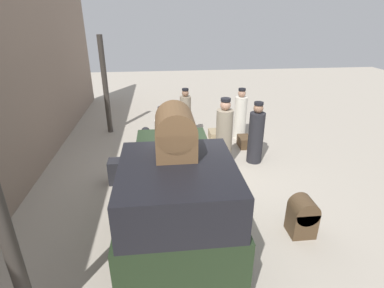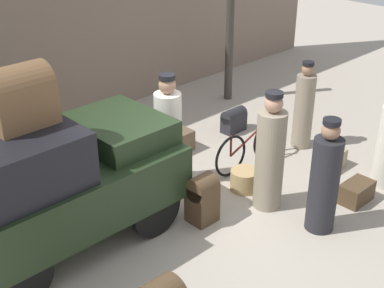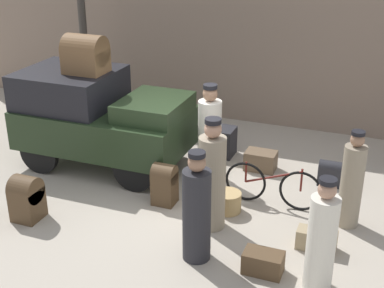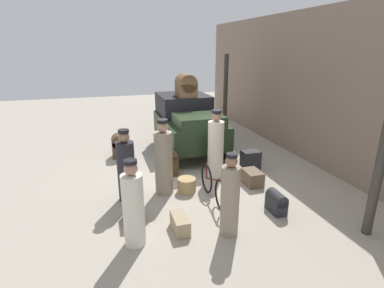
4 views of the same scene
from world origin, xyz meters
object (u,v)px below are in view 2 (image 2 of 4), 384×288
object	(u,v)px
porter_standing_middle	(304,109)
trunk_on_truck_roof	(18,97)
bicycle	(249,146)
trunk_wicker_pale	(125,144)
suitcase_small_leather	(202,197)
conductor_in_dark_uniform	(168,135)
truck	(46,178)
trunk_umber_medium	(356,192)
wicker_basket	(244,180)
trunk_barrel_dark	(234,120)
porter_with_bicycle	(324,181)
porter_lifting_near_truck	(270,156)
suitcase_tan_flat	(331,161)
trunk_large_brown	(176,142)

from	to	relation	value
porter_standing_middle	trunk_on_truck_roof	world-z (taller)	trunk_on_truck_roof
porter_standing_middle	bicycle	bearing A→B (deg)	172.53
bicycle	trunk_wicker_pale	distance (m)	2.17
suitcase_small_leather	conductor_in_dark_uniform	bearing A→B (deg)	71.12
truck	trunk_wicker_pale	bearing A→B (deg)	29.69
suitcase_small_leather	trunk_umber_medium	size ratio (longest dim) A/B	1.35
wicker_basket	trunk_barrel_dark	distance (m)	2.18
porter_with_bicycle	trunk_barrel_dark	world-z (taller)	porter_with_bicycle
bicycle	suitcase_small_leather	xyz separation A→B (m)	(-1.74, -0.60, 0.02)
porter_lifting_near_truck	suitcase_small_leather	bearing A→B (deg)	158.29
porter_with_bicycle	suitcase_tan_flat	xyz separation A→B (m)	(1.59, 0.85, -0.61)
bicycle	porter_standing_middle	world-z (taller)	porter_standing_middle
bicycle	porter_lifting_near_truck	distance (m)	1.33
conductor_in_dark_uniform	porter_lifting_near_truck	xyz separation A→B (m)	(0.60, -1.56, -0.00)
truck	porter_standing_middle	size ratio (longest dim) A/B	2.01
bicycle	porter_standing_middle	xyz separation A→B (m)	(1.28, -0.17, 0.37)
suitcase_small_leather	trunk_on_truck_roof	world-z (taller)	trunk_on_truck_roof
conductor_in_dark_uniform	trunk_barrel_dark	xyz separation A→B (m)	(2.20, 0.56, -0.60)
trunk_barrel_dark	suitcase_small_leather	bearing A→B (deg)	-146.35
porter_standing_middle	trunk_large_brown	distance (m)	2.38
porter_standing_middle	trunk_wicker_pale	bearing A→B (deg)	145.53
porter_lifting_near_truck	suitcase_small_leather	world-z (taller)	porter_lifting_near_truck
trunk_on_truck_roof	truck	bearing A→B (deg)	0.00
conductor_in_dark_uniform	suitcase_tan_flat	xyz separation A→B (m)	(2.27, -1.60, -0.69)
conductor_in_dark_uniform	porter_with_bicycle	size ratio (longest dim) A/B	1.09
truck	bicycle	size ratio (longest dim) A/B	1.95
bicycle	trunk_on_truck_roof	distance (m)	4.21
trunk_wicker_pale	trunk_large_brown	xyz separation A→B (m)	(0.86, -0.38, -0.11)
truck	trunk_wicker_pale	world-z (taller)	truck
trunk_large_brown	truck	bearing A→B (deg)	-164.21
trunk_large_brown	suitcase_tan_flat	xyz separation A→B (m)	(1.46, -2.32, -0.03)
conductor_in_dark_uniform	suitcase_tan_flat	bearing A→B (deg)	-35.16
trunk_wicker_pale	bicycle	bearing A→B (deg)	-50.13
conductor_in_dark_uniform	suitcase_tan_flat	world-z (taller)	conductor_in_dark_uniform
trunk_wicker_pale	trunk_barrel_dark	bearing A→B (deg)	-13.51
truck	trunk_wicker_pale	size ratio (longest dim) A/B	5.54
trunk_umber_medium	porter_lifting_near_truck	bearing A→B (deg)	140.53
trunk_on_truck_roof	porter_standing_middle	bearing A→B (deg)	-6.64
bicycle	porter_lifting_near_truck	world-z (taller)	porter_lifting_near_truck
porter_with_bicycle	trunk_barrel_dark	bearing A→B (deg)	63.19
porter_standing_middle	suitcase_small_leather	xyz separation A→B (m)	(-3.02, -0.44, -0.35)
trunk_large_brown	trunk_umber_medium	world-z (taller)	trunk_large_brown
porter_with_bicycle	trunk_umber_medium	bearing A→B (deg)	0.20
bicycle	suitcase_small_leather	bearing A→B (deg)	-160.84
truck	porter_lifting_near_truck	size ratio (longest dim) A/B	1.77
trunk_barrel_dark	trunk_on_truck_roof	bearing A→B (deg)	-171.35
porter_with_bicycle	trunk_barrel_dark	distance (m)	3.41
suitcase_tan_flat	trunk_wicker_pale	bearing A→B (deg)	130.62
bicycle	porter_with_bicycle	xyz separation A→B (m)	(-0.66, -1.89, 0.40)
bicycle	trunk_barrel_dark	distance (m)	1.42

